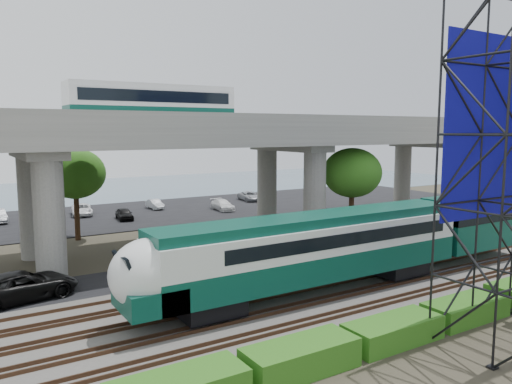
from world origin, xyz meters
TOP-DOWN VIEW (x-y plane):
  - ground at (0.00, 0.00)m, footprint 140.00×140.00m
  - ballast_bed at (0.00, 2.00)m, footprint 90.00×12.00m
  - service_road at (0.00, 10.50)m, footprint 90.00×5.00m
  - parking_lot at (0.00, 34.00)m, footprint 90.00×18.00m
  - harbor_water at (0.00, 56.00)m, footprint 140.00×40.00m
  - rail_tracks at (0.00, 2.00)m, footprint 90.00×9.52m
  - commuter_train at (3.94, 2.00)m, footprint 29.30×3.06m
  - overpass at (-0.15, 16.00)m, footprint 80.00×12.00m
  - hedge_strip at (1.01, -4.30)m, footprint 34.60×1.80m
  - trees at (-4.67, 16.17)m, footprint 40.94×16.94m
  - suv at (-11.89, 9.96)m, footprint 6.03×3.66m
  - parked_cars at (-0.01, 33.59)m, footprint 39.31×9.62m

SIDE VIEW (x-z plane):
  - ground at x=0.00m, z-range 0.00..0.00m
  - harbor_water at x=0.00m, z-range 0.00..0.03m
  - service_road at x=0.00m, z-range 0.00..0.08m
  - parking_lot at x=0.00m, z-range 0.00..0.08m
  - ballast_bed at x=0.00m, z-range 0.00..0.20m
  - rail_tracks at x=0.00m, z-range 0.20..0.36m
  - hedge_strip at x=1.01m, z-range -0.04..1.16m
  - parked_cars at x=-0.01m, z-range 0.03..1.33m
  - suv at x=-11.89m, z-range 0.08..1.64m
  - commuter_train at x=3.94m, z-range 0.73..5.03m
  - trees at x=-4.67m, z-range 1.73..9.42m
  - overpass at x=-0.15m, z-range 2.01..14.41m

